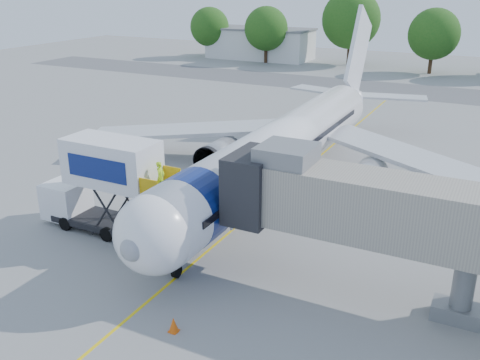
% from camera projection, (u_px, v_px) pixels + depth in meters
% --- Properties ---
extents(ground, '(160.00, 160.00, 0.00)m').
position_uv_depth(ground, '(260.00, 207.00, 33.72)').
color(ground, gray).
rests_on(ground, ground).
extents(guidance_line, '(0.15, 70.00, 0.01)m').
position_uv_depth(guidance_line, '(260.00, 207.00, 33.72)').
color(guidance_line, yellow).
rests_on(guidance_line, ground).
extents(taxiway_strip, '(120.00, 10.00, 0.01)m').
position_uv_depth(taxiway_strip, '(398.00, 90.00, 68.70)').
color(taxiway_strip, '#59595B').
rests_on(taxiway_strip, ground).
extents(aircraft, '(34.17, 37.73, 11.35)m').
position_uv_depth(aircraft, '(286.00, 145.00, 36.11)').
color(aircraft, white).
rests_on(aircraft, ground).
extents(jet_bridge, '(13.90, 3.20, 6.60)m').
position_uv_depth(jet_bridge, '(361.00, 206.00, 22.96)').
color(jet_bridge, '#A29C8B').
rests_on(jet_bridge, ground).
extents(catering_hiloader, '(8.50, 2.44, 5.50)m').
position_uv_depth(catering_hiloader, '(104.00, 186.00, 29.57)').
color(catering_hiloader, black).
rests_on(catering_hiloader, ground).
extents(safety_cone_b, '(0.42, 0.42, 0.66)m').
position_uv_depth(safety_cone_b, '(174.00, 325.00, 21.73)').
color(safety_cone_b, '#E2550B').
rests_on(safety_cone_b, ground).
extents(outbuilding_left, '(18.40, 8.40, 5.30)m').
position_uv_depth(outbuilding_left, '(260.00, 43.00, 94.64)').
color(outbuilding_left, silver).
rests_on(outbuilding_left, ground).
extents(tree_a, '(6.88, 6.88, 8.78)m').
position_uv_depth(tree_a, '(210.00, 27.00, 95.16)').
color(tree_a, '#382314').
rests_on(tree_a, ground).
extents(tree_b, '(7.25, 7.25, 9.24)m').
position_uv_depth(tree_b, '(266.00, 29.00, 88.84)').
color(tree_b, '#382314').
rests_on(tree_b, ground).
extents(tree_c, '(9.35, 9.35, 11.92)m').
position_uv_depth(tree_c, '(351.00, 19.00, 86.07)').
color(tree_c, '#382314').
rests_on(tree_c, ground).
extents(tree_d, '(7.48, 7.48, 9.53)m').
position_uv_depth(tree_d, '(434.00, 34.00, 78.47)').
color(tree_d, '#382314').
rests_on(tree_d, ground).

